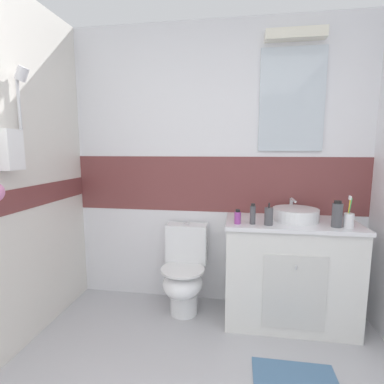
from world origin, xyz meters
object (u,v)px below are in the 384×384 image
(soap_dispenser, at_px, (269,216))
(lotion_bottle_short, at_px, (238,217))
(mouthwash_bottle, at_px, (337,215))
(deodorant_spray_can, at_px, (253,214))
(sink_basin, at_px, (295,214))
(toilet, at_px, (184,272))
(toothbrush_cup, at_px, (349,219))

(soap_dispenser, height_order, lotion_bottle_short, soap_dispenser)
(mouthwash_bottle, distance_m, deodorant_spray_can, 0.60)
(sink_basin, relative_size, mouthwash_bottle, 2.05)
(deodorant_spray_can, height_order, lotion_bottle_short, deodorant_spray_can)
(lotion_bottle_short, bearing_deg, mouthwash_bottle, 1.14)
(sink_basin, distance_m, mouthwash_bottle, 0.32)
(mouthwash_bottle, relative_size, deodorant_spray_can, 1.23)
(toilet, xyz_separation_m, soap_dispenser, (0.68, -0.17, 0.56))
(toothbrush_cup, relative_size, mouthwash_bottle, 1.19)
(sink_basin, relative_size, toilet, 0.53)
(toothbrush_cup, bearing_deg, lotion_bottle_short, -178.98)
(toothbrush_cup, height_order, deodorant_spray_can, toothbrush_cup)
(lotion_bottle_short, bearing_deg, toothbrush_cup, 1.02)
(toilet, bearing_deg, lotion_bottle_short, -20.41)
(toilet, bearing_deg, soap_dispenser, -14.22)
(mouthwash_bottle, bearing_deg, deodorant_spray_can, -179.37)
(mouthwash_bottle, bearing_deg, lotion_bottle_short, -178.86)
(soap_dispenser, height_order, mouthwash_bottle, mouthwash_bottle)
(sink_basin, xyz_separation_m, toilet, (-0.91, -0.03, -0.54))
(sink_basin, xyz_separation_m, toothbrush_cup, (0.34, -0.18, 0.01))
(mouthwash_bottle, bearing_deg, toilet, 172.57)
(sink_basin, distance_m, deodorant_spray_can, 0.40)
(lotion_bottle_short, bearing_deg, soap_dispenser, -1.31)
(sink_basin, distance_m, toothbrush_cup, 0.38)
(soap_dispenser, bearing_deg, deodorant_spray_can, 173.71)
(soap_dispenser, bearing_deg, toilet, 165.78)
(sink_basin, distance_m, lotion_bottle_short, 0.50)
(sink_basin, height_order, mouthwash_bottle, mouthwash_bottle)
(toothbrush_cup, distance_m, mouthwash_bottle, 0.09)
(toothbrush_cup, height_order, mouthwash_bottle, toothbrush_cup)
(sink_basin, distance_m, soap_dispenser, 0.31)
(sink_basin, height_order, soap_dispenser, soap_dispenser)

